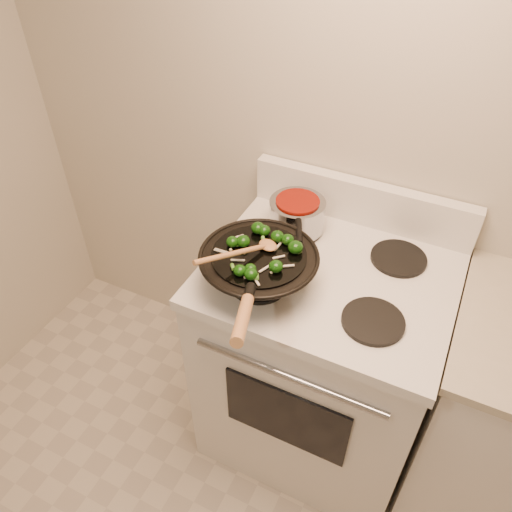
% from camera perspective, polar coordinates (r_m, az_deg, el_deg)
% --- Properties ---
extents(stove, '(0.78, 0.67, 1.08)m').
position_cam_1_polar(stove, '(1.93, 7.20, -11.53)').
color(stove, white).
rests_on(stove, ground).
extents(wok, '(0.36, 0.58, 0.22)m').
position_cam_1_polar(wok, '(1.48, 0.30, -1.31)').
color(wok, black).
rests_on(wok, stove).
extents(stirfry, '(0.24, 0.24, 0.04)m').
position_cam_1_polar(stirfry, '(1.46, 0.84, 0.95)').
color(stirfry, '#0D3408').
rests_on(stirfry, wok).
extents(wooden_spoon, '(0.16, 0.27, 0.08)m').
position_cam_1_polar(wooden_spoon, '(1.43, -0.90, 0.70)').
color(wooden_spoon, '#A56F41').
rests_on(wooden_spoon, wok).
extents(saucepan, '(0.19, 0.29, 0.11)m').
position_cam_1_polar(saucepan, '(1.70, 4.70, 4.77)').
color(saucepan, '#989AA0').
rests_on(saucepan, stove).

